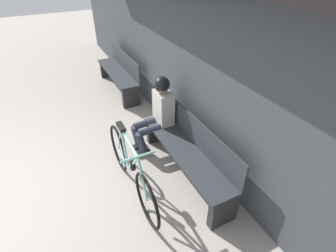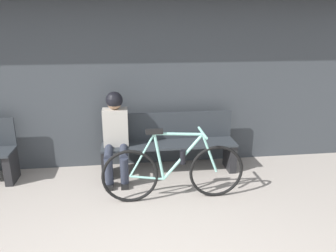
{
  "view_description": "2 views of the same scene",
  "coord_description": "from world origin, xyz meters",
  "px_view_note": "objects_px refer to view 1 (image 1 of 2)",
  "views": [
    {
      "loc": [
        2.89,
        1.14,
        2.72
      ],
      "look_at": [
        0.57,
        2.31,
        0.94
      ],
      "focal_mm": 28.0,
      "sensor_mm": 36.0,
      "label": 1
    },
    {
      "loc": [
        -0.04,
        -1.75,
        2.08
      ],
      "look_at": [
        0.49,
        2.27,
        0.81
      ],
      "focal_mm": 35.0,
      "sensor_mm": 36.0,
      "label": 2
    }
  ],
  "objects_px": {
    "bicycle": "(131,169)",
    "park_bench_far": "(120,73)",
    "person_seated": "(158,110)",
    "park_bench_near": "(188,150)"
  },
  "relations": [
    {
      "from": "bicycle",
      "to": "park_bench_far",
      "type": "bearing_deg",
      "value": 164.55
    },
    {
      "from": "person_seated",
      "to": "bicycle",
      "type": "bearing_deg",
      "value": -45.3
    },
    {
      "from": "park_bench_near",
      "to": "bicycle",
      "type": "distance_m",
      "value": 0.82
    },
    {
      "from": "park_bench_near",
      "to": "bicycle",
      "type": "bearing_deg",
      "value": -93.11
    },
    {
      "from": "person_seated",
      "to": "park_bench_far",
      "type": "height_order",
      "value": "person_seated"
    },
    {
      "from": "park_bench_far",
      "to": "bicycle",
      "type": "bearing_deg",
      "value": -15.45
    },
    {
      "from": "bicycle",
      "to": "park_bench_far",
      "type": "relative_size",
      "value": 0.97
    },
    {
      "from": "bicycle",
      "to": "person_seated",
      "type": "bearing_deg",
      "value": 134.7
    },
    {
      "from": "park_bench_near",
      "to": "park_bench_far",
      "type": "height_order",
      "value": "same"
    },
    {
      "from": "bicycle",
      "to": "park_bench_far",
      "type": "distance_m",
      "value": 3.08
    }
  ]
}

